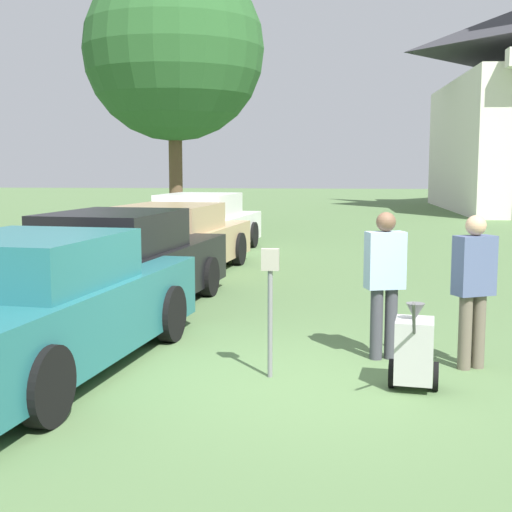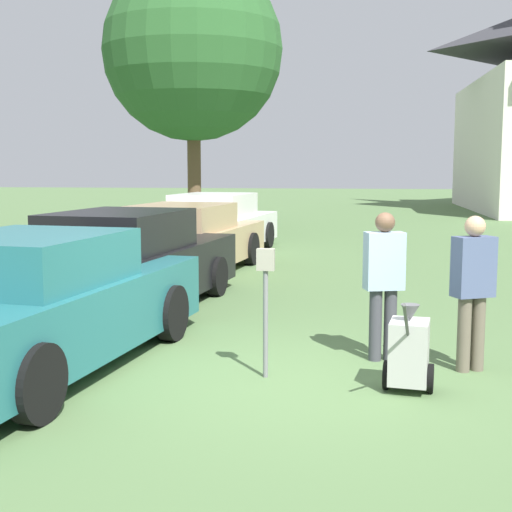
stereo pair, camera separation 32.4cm
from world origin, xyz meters
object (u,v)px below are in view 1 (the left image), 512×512
at_px(parked_car_tan, 172,242).
at_px(person_worker, 385,276).
at_px(parked_car_white, 201,226).
at_px(equipment_cart, 414,350).
at_px(parking_meter, 270,288).
at_px(person_supervisor, 474,283).
at_px(parked_car_teal, 39,308).
at_px(parked_car_black, 119,267).

bearing_deg(parked_car_tan, person_worker, -50.27).
bearing_deg(parked_car_white, equipment_cart, -61.70).
height_order(parking_meter, equipment_cart, parking_meter).
distance_m(parking_meter, person_supervisor, 2.17).
relative_size(parked_car_teal, equipment_cart, 4.97).
distance_m(parked_car_black, person_worker, 4.22).
relative_size(parked_car_tan, parked_car_white, 1.04).
xyz_separation_m(parked_car_white, person_supervisor, (4.54, -9.55, 0.25)).
distance_m(parked_car_teal, person_worker, 3.73).
height_order(parked_car_tan, parking_meter, parked_car_tan).
bearing_deg(parked_car_black, equipment_cart, -31.99).
bearing_deg(parking_meter, person_worker, 33.75).
distance_m(parked_car_white, person_worker, 9.95).
bearing_deg(parked_car_teal, equipment_cart, 4.11).
distance_m(parking_meter, person_worker, 1.46).
height_order(person_worker, person_supervisor, person_worker).
relative_size(parked_car_teal, parked_car_tan, 0.92).
bearing_deg(parking_meter, person_supervisor, 13.57).
bearing_deg(parked_car_black, parked_car_teal, -82.08).
xyz_separation_m(parked_car_black, equipment_cart, (3.84, -3.21, -0.30)).
xyz_separation_m(parked_car_black, person_worker, (3.64, -2.14, 0.24)).
bearing_deg(person_worker, parked_car_tan, -73.85).
xyz_separation_m(parked_car_tan, person_worker, (3.64, -5.86, 0.28)).
bearing_deg(equipment_cart, parked_car_tan, 127.73).
bearing_deg(parked_car_teal, parked_car_white, 97.92).
xyz_separation_m(person_worker, person_supervisor, (0.90, -0.30, -0.01)).
relative_size(parked_car_black, equipment_cart, 5.32).
height_order(parking_meter, person_worker, person_worker).
height_order(parked_car_black, person_supervisor, person_supervisor).
xyz_separation_m(parked_car_teal, parked_car_black, (-0.00, 2.95, 0.01)).
bearing_deg(person_supervisor, parked_car_white, -89.48).
bearing_deg(parked_car_tan, parked_car_teal, -82.08).
bearing_deg(person_supervisor, parked_car_tan, -78.51).
relative_size(parked_car_black, person_supervisor, 3.25).
distance_m(parked_car_black, parking_meter, 3.82).
distance_m(parked_car_tan, person_worker, 6.90).
xyz_separation_m(parked_car_black, person_supervisor, (4.54, -2.44, 0.24)).
relative_size(parked_car_black, parking_meter, 4.03).
relative_size(person_worker, person_supervisor, 1.00).
bearing_deg(person_worker, equipment_cart, 84.98).
distance_m(person_worker, equipment_cart, 1.22).
xyz_separation_m(parking_meter, equipment_cart, (1.41, -0.26, -0.54)).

